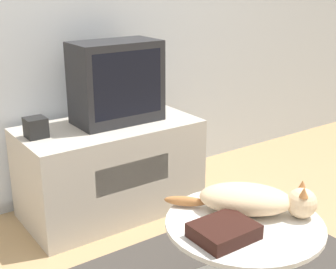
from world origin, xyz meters
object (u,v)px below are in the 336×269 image
Objects in this scene: dvd_box at (224,231)px; cat at (253,199)px; speaker at (36,128)px; tv at (116,82)px.

dvd_box is 0.23m from cat.
speaker is 1.32m from dvd_box.
cat reaches higher than dvd_box.
speaker is 1.30m from cat.
dvd_box is at bearing -103.09° from tv.
dvd_box is 0.47× the size of cat.
dvd_box is at bearing -81.01° from speaker.
speaker is 0.24× the size of cat.
tv reaches higher than speaker.
cat is at bearing -70.87° from speaker.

